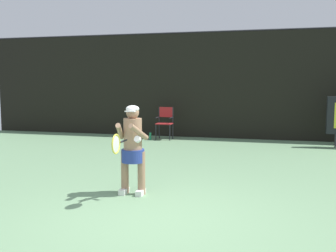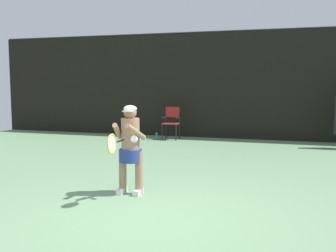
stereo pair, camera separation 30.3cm
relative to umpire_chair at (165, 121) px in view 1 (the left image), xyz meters
The scene contains 6 objects.
ground 8.13m from the umpire_chair, 75.95° to the right, with size 18.00×22.00×0.03m.
backdrop_screen 2.44m from the umpire_chair, 22.64° to the left, with size 18.00×0.12×3.66m.
umpire_chair is the anchor object (origin of this frame).
water_bottle 0.71m from the umpire_chair, 152.46° to the right, with size 0.07×0.07×0.27m.
tennis_player 6.66m from the umpire_chair, 79.41° to the right, with size 0.53×0.61×1.52m.
tennis_racket 7.31m from the umpire_chair, 80.50° to the right, with size 0.03×0.60×0.31m.
Camera 1 is at (1.53, -5.09, 1.89)m, focal length 42.27 mm.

